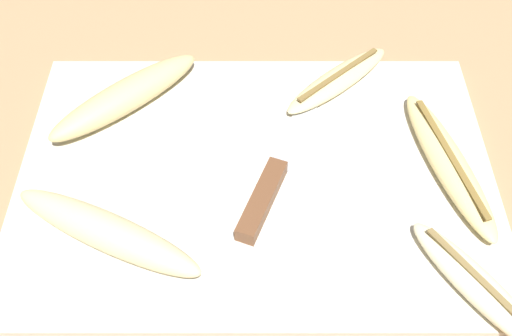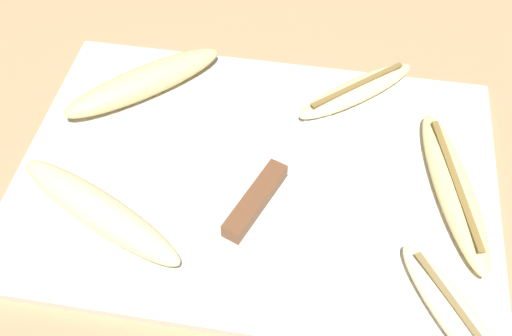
% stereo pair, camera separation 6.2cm
% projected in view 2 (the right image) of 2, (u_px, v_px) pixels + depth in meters
% --- Properties ---
extents(ground_plane, '(4.00, 4.00, 0.00)m').
position_uv_depth(ground_plane, '(256.00, 181.00, 0.64)').
color(ground_plane, tan).
extents(cutting_board, '(0.50, 0.35, 0.01)m').
position_uv_depth(cutting_board, '(256.00, 177.00, 0.64)').
color(cutting_board, silver).
rests_on(cutting_board, ground_plane).
extents(knife, '(0.11, 0.24, 0.02)m').
position_uv_depth(knife, '(269.00, 182.00, 0.62)').
color(knife, brown).
rests_on(knife, cutting_board).
extents(banana_spotted_left, '(0.18, 0.16, 0.03)m').
position_uv_depth(banana_spotted_left, '(144.00, 82.00, 0.70)').
color(banana_spotted_left, '#DBC684').
rests_on(banana_spotted_left, cutting_board).
extents(banana_soft_right, '(0.20, 0.13, 0.03)m').
position_uv_depth(banana_soft_right, '(99.00, 210.00, 0.58)').
color(banana_soft_right, beige).
rests_on(banana_soft_right, cutting_board).
extents(banana_golden_short, '(0.09, 0.21, 0.02)m').
position_uv_depth(banana_golden_short, '(453.00, 188.00, 0.61)').
color(banana_golden_short, '#EDD689').
rests_on(banana_golden_short, cutting_board).
extents(banana_pale_long, '(0.12, 0.15, 0.02)m').
position_uv_depth(banana_pale_long, '(458.00, 319.00, 0.52)').
color(banana_pale_long, beige).
rests_on(banana_pale_long, cutting_board).
extents(banana_ripe_center, '(0.14, 0.13, 0.02)m').
position_uv_depth(banana_ripe_center, '(357.00, 90.00, 0.70)').
color(banana_ripe_center, beige).
rests_on(banana_ripe_center, cutting_board).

